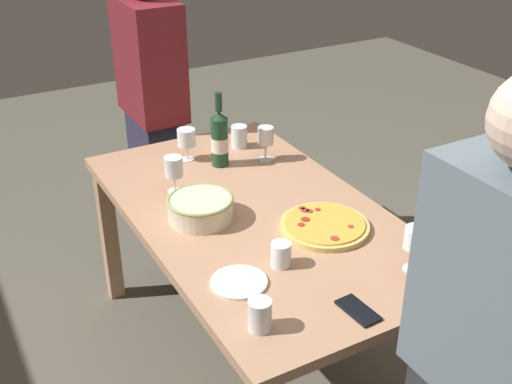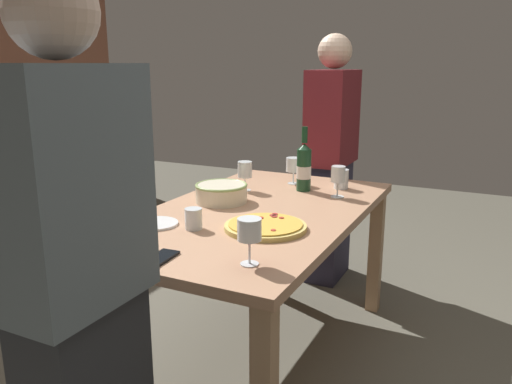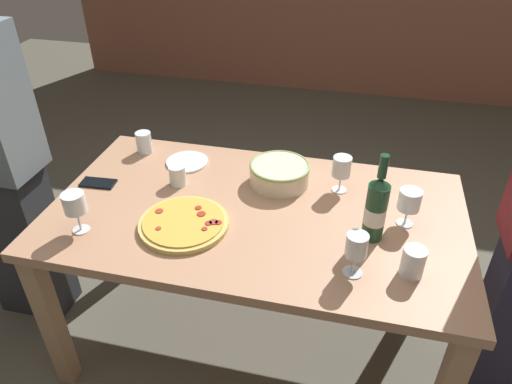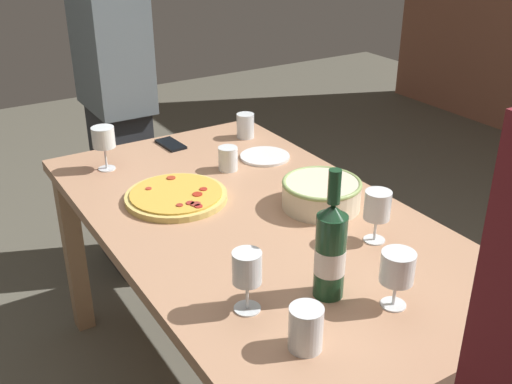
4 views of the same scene
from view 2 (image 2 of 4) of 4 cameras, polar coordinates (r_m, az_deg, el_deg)
ground_plane at (r=2.64m, az=0.00°, el=-17.84°), size 8.00×8.00×0.00m
dining_table at (r=2.36m, az=0.00°, el=-4.18°), size 1.60×0.90×0.75m
pizza at (r=2.06m, az=1.07°, el=-3.86°), size 0.33×0.33×0.03m
serving_bowl at (r=2.46m, az=-3.89°, el=-0.01°), size 0.25×0.25×0.09m
wine_bottle at (r=2.67m, az=5.39°, el=2.83°), size 0.08×0.08×0.34m
wine_glass_near_pizza at (r=2.66m, az=-1.25°, el=2.36°), size 0.08×0.08×0.16m
wine_glass_by_bottle at (r=2.56m, az=9.17°, el=1.79°), size 0.07×0.07×0.16m
wine_glass_far_left at (r=1.67m, az=-0.74°, el=-4.45°), size 0.08×0.08×0.16m
wine_glass_far_right at (r=2.82m, az=4.22°, el=2.93°), size 0.08×0.08×0.15m
cup_amber at (r=2.07m, az=-7.01°, el=-2.99°), size 0.07×0.07×0.09m
cup_ceramic at (r=2.01m, az=-16.24°, el=-3.77°), size 0.07×0.07×0.10m
cup_spare at (r=2.76m, az=9.52°, el=1.45°), size 0.08×0.08×0.10m
side_plate at (r=2.16m, az=-11.18°, el=-3.49°), size 0.19×0.19×0.01m
cell_phone at (r=1.79m, az=-10.63°, el=-7.25°), size 0.15×0.08×0.01m
person_host at (r=1.42m, az=-19.34°, el=-10.45°), size 0.38×0.24×1.62m
person_guest_left at (r=3.31m, az=8.38°, el=3.50°), size 0.42×0.24×1.58m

